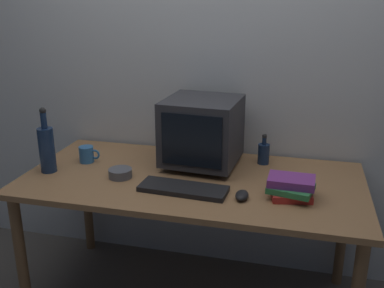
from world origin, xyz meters
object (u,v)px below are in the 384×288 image
(computer_mouse, at_px, (242,195))
(mug, at_px, (87,154))
(book_stack, at_px, (291,187))
(keyboard, at_px, (183,189))
(bottle_tall, at_px, (47,148))
(crt_monitor, at_px, (202,131))
(bottle_short, at_px, (264,153))
(cd_spindle, at_px, (120,173))

(computer_mouse, relative_size, mug, 0.83)
(computer_mouse, xyz_separation_m, mug, (-0.90, 0.26, 0.03))
(book_stack, height_order, mug, book_stack)
(keyboard, relative_size, bottle_tall, 1.21)
(crt_monitor, xyz_separation_m, keyboard, (-0.01, -0.35, -0.18))
(bottle_short, distance_m, cd_spindle, 0.78)
(bottle_tall, distance_m, cd_spindle, 0.41)
(crt_monitor, bearing_deg, bottle_tall, -159.81)
(keyboard, distance_m, mug, 0.66)
(computer_mouse, distance_m, book_stack, 0.23)
(bottle_short, bearing_deg, cd_spindle, -151.55)
(computer_mouse, bearing_deg, book_stack, 19.32)
(keyboard, height_order, bottle_short, bottle_short)
(computer_mouse, xyz_separation_m, bottle_tall, (-1.03, 0.08, 0.11))
(bottle_tall, bearing_deg, book_stack, -0.64)
(keyboard, xyz_separation_m, bottle_short, (0.33, 0.46, 0.05))
(crt_monitor, relative_size, bottle_short, 2.41)
(computer_mouse, distance_m, bottle_tall, 1.04)
(computer_mouse, relative_size, cd_spindle, 0.83)
(bottle_tall, xyz_separation_m, bottle_short, (1.08, 0.39, -0.07))
(keyboard, distance_m, cd_spindle, 0.37)
(bottle_tall, height_order, mug, bottle_tall)
(keyboard, bearing_deg, bottle_short, 57.40)
(bottle_short, height_order, mug, bottle_short)
(keyboard, bearing_deg, crt_monitor, 91.88)
(crt_monitor, relative_size, book_stack, 1.85)
(mug, bearing_deg, crt_monitor, 9.71)
(book_stack, distance_m, cd_spindle, 0.85)
(crt_monitor, bearing_deg, book_stack, -31.21)
(computer_mouse, xyz_separation_m, bottle_short, (0.05, 0.47, 0.04))
(crt_monitor, height_order, book_stack, crt_monitor)
(crt_monitor, xyz_separation_m, bottle_tall, (-0.76, -0.28, -0.06))
(mug, distance_m, cd_spindle, 0.31)
(mug, bearing_deg, keyboard, -21.21)
(bottle_tall, height_order, book_stack, bottle_tall)
(keyboard, xyz_separation_m, book_stack, (0.50, 0.05, 0.04))
(crt_monitor, distance_m, keyboard, 0.39)
(cd_spindle, bearing_deg, bottle_tall, -177.71)
(keyboard, xyz_separation_m, computer_mouse, (0.28, -0.02, 0.01))
(computer_mouse, relative_size, bottle_short, 0.59)
(computer_mouse, height_order, bottle_short, bottle_short)
(keyboard, distance_m, bottle_tall, 0.76)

